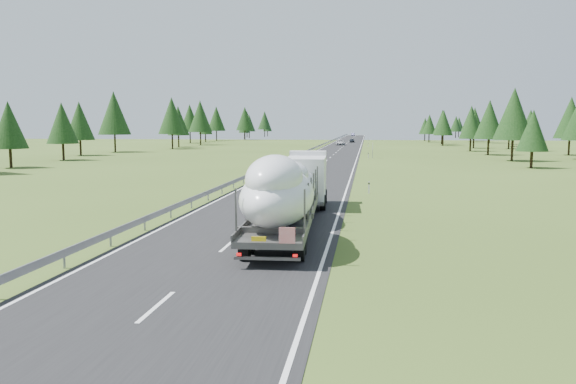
# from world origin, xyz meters

# --- Properties ---
(ground) EXTENTS (400.00, 400.00, 0.00)m
(ground) POSITION_xyz_m (0.00, 0.00, 0.00)
(ground) COLOR #374D19
(ground) RESTS_ON ground
(road_surface) EXTENTS (10.00, 400.00, 0.02)m
(road_surface) POSITION_xyz_m (0.00, 100.00, 0.01)
(road_surface) COLOR black
(road_surface) RESTS_ON ground
(guardrail) EXTENTS (0.10, 400.00, 0.76)m
(guardrail) POSITION_xyz_m (-5.30, 99.94, 0.60)
(guardrail) COLOR slate
(guardrail) RESTS_ON ground
(marker_posts) EXTENTS (0.13, 350.08, 1.00)m
(marker_posts) POSITION_xyz_m (6.50, 155.00, 0.54)
(marker_posts) COLOR silver
(marker_posts) RESTS_ON ground
(highway_sign) EXTENTS (0.08, 0.90, 2.60)m
(highway_sign) POSITION_xyz_m (7.20, 80.00, 1.81)
(highway_sign) COLOR slate
(highway_sign) RESTS_ON ground
(tree_line_right) EXTENTS (26.93, 305.42, 12.31)m
(tree_line_right) POSITION_xyz_m (38.97, 99.99, 6.89)
(tree_line_right) COLOR black
(tree_line_right) RESTS_ON ground
(tree_line_left) EXTENTS (15.84, 304.77, 12.56)m
(tree_line_left) POSITION_xyz_m (-43.28, 112.01, 7.45)
(tree_line_left) COLOR black
(tree_line_left) RESTS_ON ground
(boat_truck) EXTENTS (3.53, 20.07, 4.30)m
(boat_truck) POSITION_xyz_m (2.24, 13.54, 2.25)
(boat_truck) COLOR silver
(boat_truck) RESTS_ON ground
(distant_van) EXTENTS (2.92, 5.58, 1.50)m
(distant_van) POSITION_xyz_m (-1.26, 142.31, 0.75)
(distant_van) COLOR silver
(distant_van) RESTS_ON ground
(distant_car_dark) EXTENTS (1.89, 4.01, 1.32)m
(distant_car_dark) POSITION_xyz_m (1.30, 167.80, 0.66)
(distant_car_dark) COLOR black
(distant_car_dark) RESTS_ON ground
(distant_car_blue) EXTENTS (1.94, 4.63, 1.49)m
(distant_car_blue) POSITION_xyz_m (-1.41, 283.85, 0.74)
(distant_car_blue) COLOR #171740
(distant_car_blue) RESTS_ON ground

